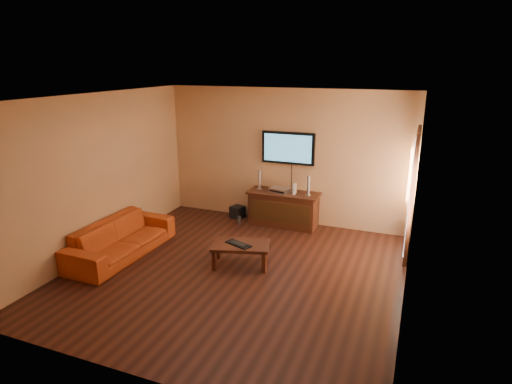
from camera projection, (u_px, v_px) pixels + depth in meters
The scene contains 14 objects.
ground_plane at pixel (236, 272), 6.72m from camera, with size 5.00×5.00×0.00m, color black.
room_walls at pixel (250, 159), 6.79m from camera, with size 5.00×5.00×5.00m.
french_door at pixel (412, 196), 7.07m from camera, with size 0.07×1.02×2.22m.
media_console at pixel (283, 209), 8.58m from camera, with size 1.42×0.54×0.69m.
television at pixel (288, 148), 8.43m from camera, with size 1.07×0.08×0.63m.
coffee_table at pixel (241, 247), 6.86m from camera, with size 1.03×0.78×0.38m.
sofa at pixel (121, 233), 7.22m from camera, with size 2.06×0.60×0.81m, color #AC3D13.
speaker_left at pixel (259, 181), 8.64m from camera, with size 0.11×0.11×0.39m.
speaker_right at pixel (308, 187), 8.24m from camera, with size 0.11×0.11×0.39m.
av_receiver at pixel (280, 190), 8.48m from camera, with size 0.38×0.27×0.09m, color silver.
game_console at pixel (295, 189), 8.35m from camera, with size 0.04×0.15×0.20m, color white.
subwoofer at pixel (237, 212), 9.05m from camera, with size 0.25×0.25×0.25m, color black.
bottle at pixel (239, 221), 8.65m from camera, with size 0.07×0.07×0.20m.
keyboard at pixel (238, 244), 6.80m from camera, with size 0.47×0.31×0.03m.
Camera 1 is at (2.51, -5.52, 3.17)m, focal length 30.00 mm.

